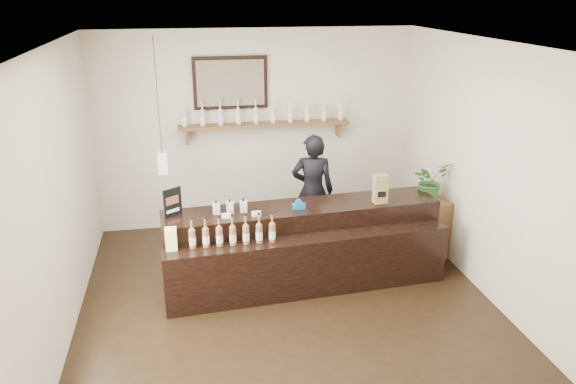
# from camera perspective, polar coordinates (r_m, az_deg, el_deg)

# --- Properties ---
(ground) EXTENTS (5.00, 5.00, 0.00)m
(ground) POSITION_cam_1_polar(r_m,az_deg,el_deg) (6.29, 0.12, -11.65)
(ground) COLOR black
(ground) RESTS_ON ground
(room_shell) EXTENTS (5.00, 5.00, 5.00)m
(room_shell) POSITION_cam_1_polar(r_m,az_deg,el_deg) (5.58, 0.13, 3.39)
(room_shell) COLOR beige
(room_shell) RESTS_ON ground
(back_wall_decor) EXTENTS (2.66, 0.96, 1.69)m
(back_wall_decor) POSITION_cam_1_polar(r_m,az_deg,el_deg) (7.83, -4.32, 8.63)
(back_wall_decor) COLOR brown
(back_wall_decor) RESTS_ON ground
(counter) EXTENTS (3.29, 1.09, 1.06)m
(counter) POSITION_cam_1_polar(r_m,az_deg,el_deg) (6.63, 1.61, -5.66)
(counter) COLOR black
(counter) RESTS_ON ground
(promo_sign) EXTENTS (0.20, 0.15, 0.32)m
(promo_sign) POSITION_cam_1_polar(r_m,az_deg,el_deg) (6.33, -11.66, -1.04)
(promo_sign) COLOR black
(promo_sign) RESTS_ON counter
(paper_bag) EXTENTS (0.16, 0.12, 0.35)m
(paper_bag) POSITION_cam_1_polar(r_m,az_deg,el_deg) (6.67, 9.37, 0.33)
(paper_bag) COLOR olive
(paper_bag) RESTS_ON counter
(tape_dispenser) EXTENTS (0.14, 0.06, 0.12)m
(tape_dispenser) POSITION_cam_1_polar(r_m,az_deg,el_deg) (6.44, 1.10, -1.36)
(tape_dispenser) COLOR #175BA1
(tape_dispenser) RESTS_ON counter
(side_cabinet) EXTENTS (0.49, 0.60, 0.77)m
(side_cabinet) POSITION_cam_1_polar(r_m,az_deg,el_deg) (7.52, 13.84, -3.42)
(side_cabinet) COLOR brown
(side_cabinet) RESTS_ON ground
(potted_plant) EXTENTS (0.55, 0.52, 0.49)m
(potted_plant) POSITION_cam_1_polar(r_m,az_deg,el_deg) (7.30, 14.24, 1.10)
(potted_plant) COLOR #326428
(potted_plant) RESTS_ON side_cabinet
(shopkeeper) EXTENTS (0.71, 0.55, 1.74)m
(shopkeeper) POSITION_cam_1_polar(r_m,az_deg,el_deg) (7.40, 2.53, 0.85)
(shopkeeper) COLOR black
(shopkeeper) RESTS_ON ground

